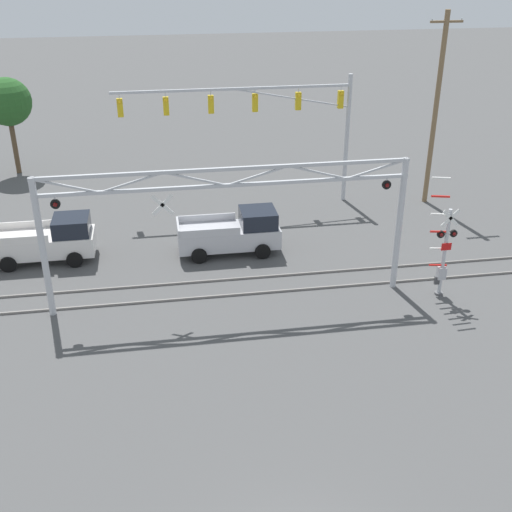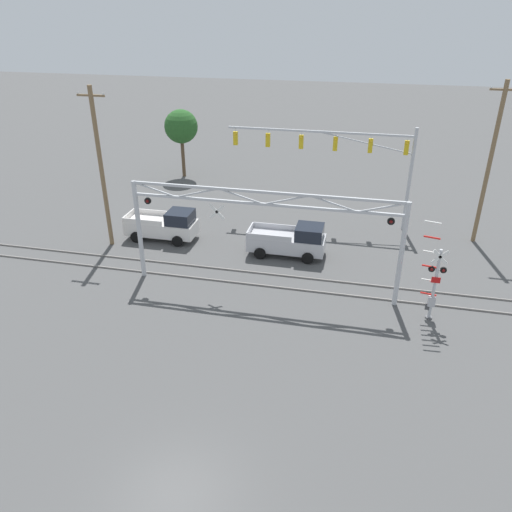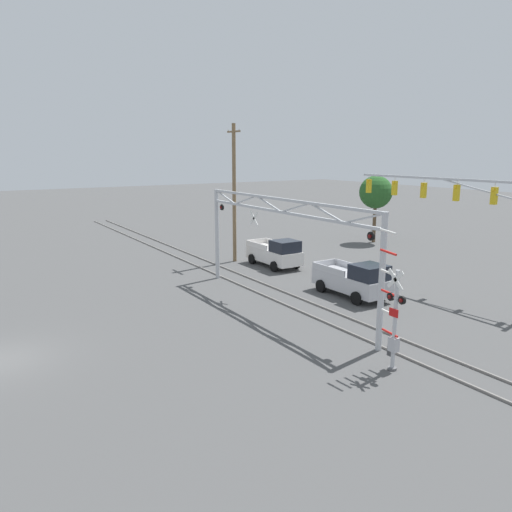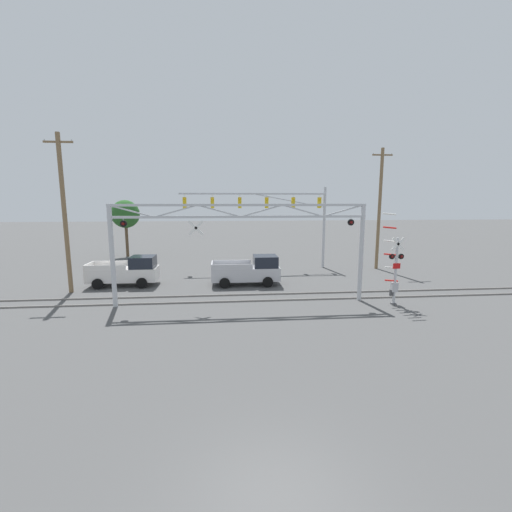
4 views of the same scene
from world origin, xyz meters
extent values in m
cube|color=gray|center=(0.00, 14.17, 0.05)|extent=(80.00, 0.08, 0.10)
cube|color=gray|center=(0.00, 15.61, 0.05)|extent=(80.00, 0.08, 0.10)
cylinder|color=#B7BABF|center=(-7.34, 13.89, 2.97)|extent=(0.27, 0.27, 5.94)
cylinder|color=#B7BABF|center=(7.34, 13.89, 2.97)|extent=(0.27, 0.27, 5.94)
cube|color=#B7BABF|center=(0.00, 13.89, 5.19)|extent=(14.94, 0.14, 0.14)
cube|color=#B7BABF|center=(0.00, 13.89, 5.87)|extent=(14.94, 0.14, 0.14)
cube|color=#B7BABF|center=(-6.11, 13.89, 5.53)|extent=(2.47, 0.08, 0.75)
cube|color=#B7BABF|center=(-3.67, 13.89, 5.53)|extent=(2.47, 0.08, 0.75)
cube|color=#B7BABF|center=(-1.22, 13.89, 5.53)|extent=(2.47, 0.08, 0.75)
cube|color=#B7BABF|center=(1.22, 13.89, 5.53)|extent=(2.47, 0.08, 0.75)
cube|color=#B7BABF|center=(3.67, 13.89, 5.53)|extent=(2.47, 0.08, 0.75)
cube|color=#B7BABF|center=(6.11, 13.89, 5.53)|extent=(2.47, 0.08, 0.75)
cylinder|color=black|center=(-6.60, 13.89, 4.83)|extent=(0.38, 0.10, 0.38)
sphere|color=#590C0C|center=(-6.60, 13.82, 4.83)|extent=(0.18, 0.18, 0.18)
cylinder|color=#B7BABF|center=(-6.60, 13.89, 5.07)|extent=(0.04, 0.04, 0.10)
cylinder|color=black|center=(6.60, 13.89, 4.83)|extent=(0.38, 0.10, 0.38)
sphere|color=#590C0C|center=(6.60, 13.82, 4.83)|extent=(0.18, 0.18, 0.18)
cylinder|color=#B7BABF|center=(6.60, 13.89, 5.07)|extent=(0.04, 0.04, 0.10)
cube|color=white|center=(-2.57, 13.79, 4.57)|extent=(0.88, 0.03, 0.88)
cube|color=white|center=(-2.57, 13.79, 4.57)|extent=(0.88, 0.03, 0.88)
cylinder|color=black|center=(-2.57, 13.77, 4.57)|extent=(0.04, 0.04, 0.02)
cylinder|color=#B7BABF|center=(9.07, 12.88, 1.99)|extent=(0.16, 0.16, 3.99)
cylinder|color=#59595B|center=(9.07, 12.88, 0.05)|extent=(0.35, 0.35, 0.10)
cube|color=white|center=(9.07, 12.77, 3.64)|extent=(0.78, 0.03, 0.78)
cube|color=white|center=(9.07, 12.77, 3.64)|extent=(0.78, 0.03, 0.78)
cylinder|color=black|center=(9.07, 12.75, 3.64)|extent=(0.04, 0.04, 0.02)
cylinder|color=black|center=(8.79, 12.88, 2.89)|extent=(0.32, 0.09, 0.32)
sphere|color=#590C0C|center=(8.79, 12.82, 2.89)|extent=(0.16, 0.16, 0.16)
cylinder|color=black|center=(9.35, 12.88, 2.89)|extent=(0.32, 0.09, 0.32)
sphere|color=#590C0C|center=(9.35, 12.82, 2.89)|extent=(0.16, 0.16, 0.16)
cube|color=#B7BABF|center=(9.07, 12.88, 2.89)|extent=(0.64, 0.06, 0.06)
cube|color=red|center=(9.07, 12.78, 2.34)|extent=(0.44, 0.02, 0.32)
cube|color=#B2B2B7|center=(9.07, 12.88, 1.05)|extent=(0.36, 0.28, 0.56)
cylinder|color=red|center=(8.85, 12.88, 1.44)|extent=(0.79, 0.09, 0.17)
cylinder|color=white|center=(8.77, 12.88, 2.23)|extent=(0.79, 0.09, 0.17)
cylinder|color=red|center=(8.70, 12.88, 3.01)|extent=(0.79, 0.09, 0.17)
cylinder|color=white|center=(8.62, 12.88, 3.80)|extent=(0.79, 0.09, 0.17)
cylinder|color=red|center=(8.55, 12.88, 4.58)|extent=(0.79, 0.09, 0.17)
cylinder|color=white|center=(8.47, 12.88, 5.37)|extent=(0.79, 0.09, 0.17)
cube|color=#3F3F42|center=(8.92, 12.88, 0.70)|extent=(0.24, 0.12, 0.36)
cylinder|color=#B7BABF|center=(8.14, 24.53, 3.66)|extent=(0.24, 0.24, 7.32)
cube|color=#B7BABF|center=(1.65, 24.53, 6.72)|extent=(12.98, 0.14, 0.14)
cube|color=#B7BABF|center=(4.89, 24.53, 6.12)|extent=(6.51, 0.08, 1.28)
cylinder|color=#B7BABF|center=(-4.35, 24.53, 6.57)|extent=(0.04, 0.04, 0.30)
cube|color=gold|center=(-4.35, 24.53, 5.94)|extent=(0.30, 0.26, 0.96)
sphere|color=yellow|center=(-4.35, 24.36, 6.29)|extent=(0.18, 0.18, 0.18)
cylinder|color=#B7BABF|center=(-1.95, 24.53, 6.57)|extent=(0.04, 0.04, 0.30)
cube|color=gold|center=(-1.95, 24.53, 5.94)|extent=(0.30, 0.26, 0.96)
sphere|color=yellow|center=(-1.95, 24.36, 6.29)|extent=(0.18, 0.18, 0.18)
cylinder|color=#B7BABF|center=(0.45, 24.53, 6.57)|extent=(0.04, 0.04, 0.30)
cube|color=gold|center=(0.45, 24.53, 5.94)|extent=(0.30, 0.26, 0.96)
sphere|color=yellow|center=(0.45, 24.36, 6.29)|extent=(0.18, 0.18, 0.18)
cylinder|color=#B7BABF|center=(2.84, 24.53, 6.57)|extent=(0.04, 0.04, 0.30)
cube|color=gold|center=(2.84, 24.53, 5.94)|extent=(0.30, 0.26, 0.96)
sphere|color=yellow|center=(2.84, 24.36, 6.29)|extent=(0.18, 0.18, 0.18)
cylinder|color=#B7BABF|center=(5.24, 24.53, 6.57)|extent=(0.04, 0.04, 0.30)
cube|color=gold|center=(5.24, 24.53, 5.94)|extent=(0.30, 0.26, 0.96)
sphere|color=yellow|center=(5.24, 24.36, 6.29)|extent=(0.18, 0.18, 0.18)
cylinder|color=#B7BABF|center=(7.64, 24.53, 6.57)|extent=(0.04, 0.04, 0.30)
cube|color=gold|center=(7.64, 24.53, 5.94)|extent=(0.30, 0.26, 0.96)
sphere|color=yellow|center=(7.64, 24.36, 6.29)|extent=(0.18, 0.18, 0.18)
cube|color=#B7B7BC|center=(0.55, 18.54, 0.85)|extent=(4.94, 1.90, 0.95)
cube|color=black|center=(2.02, 18.54, 1.73)|extent=(1.71, 1.75, 0.82)
cube|color=#B7B7BC|center=(-0.40, 17.63, 1.51)|extent=(2.83, 0.08, 0.37)
cube|color=#B7B7BC|center=(-0.40, 19.45, 1.51)|extent=(2.83, 0.08, 0.37)
cube|color=#B7B7BC|center=(-1.87, 18.54, 1.51)|extent=(0.10, 1.82, 0.37)
cylinder|color=black|center=(2.09, 17.58, 0.38)|extent=(0.76, 0.24, 0.76)
cylinder|color=black|center=(2.09, 19.51, 0.38)|extent=(0.76, 0.24, 0.76)
cylinder|color=black|center=(-0.98, 17.58, 0.38)|extent=(0.76, 0.24, 0.76)
cylinder|color=black|center=(-0.98, 19.51, 0.38)|extent=(0.76, 0.24, 0.76)
cube|color=silver|center=(-8.30, 19.09, 0.85)|extent=(4.84, 1.90, 0.95)
cube|color=black|center=(-6.87, 19.09, 1.73)|extent=(1.67, 1.75, 0.82)
cube|color=silver|center=(-9.24, 18.18, 1.51)|extent=(2.77, 0.08, 0.37)
cube|color=silver|center=(-9.24, 20.00, 1.51)|extent=(2.77, 0.08, 0.37)
cylinder|color=black|center=(-6.80, 18.13, 0.38)|extent=(0.76, 0.24, 0.76)
cylinder|color=black|center=(-6.80, 20.05, 0.38)|extent=(0.76, 0.24, 0.76)
cylinder|color=black|center=(-9.80, 18.13, 0.38)|extent=(0.76, 0.24, 0.76)
cylinder|color=black|center=(-9.80, 20.05, 0.38)|extent=(0.76, 0.24, 0.76)
cylinder|color=brown|center=(12.81, 23.47, 5.32)|extent=(0.28, 0.28, 10.64)
cube|color=brown|center=(12.81, 23.47, 10.04)|extent=(1.80, 0.12, 0.12)
cylinder|color=silver|center=(11.99, 23.47, 10.14)|extent=(0.08, 0.08, 0.12)
cylinder|color=silver|center=(13.63, 23.47, 10.14)|extent=(0.08, 0.08, 0.12)
cylinder|color=brown|center=(-11.69, 32.75, 1.81)|extent=(0.32, 0.32, 3.62)
sphere|color=#265623|center=(-11.69, 32.75, 4.68)|extent=(3.03, 3.03, 3.03)
camera|label=1|loc=(-2.73, -9.83, 13.90)|focal=45.00mm
camera|label=2|loc=(5.10, -10.31, 14.68)|focal=35.00mm
camera|label=3|loc=(21.56, -1.24, 8.31)|focal=35.00mm
camera|label=4|loc=(-0.97, -6.00, 6.11)|focal=24.00mm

